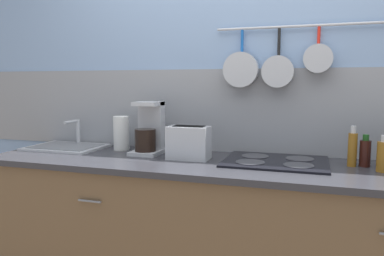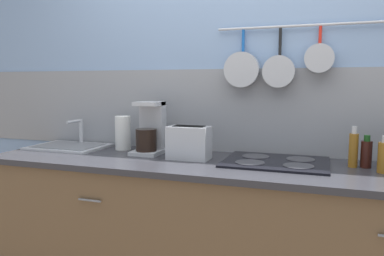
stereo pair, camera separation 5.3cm
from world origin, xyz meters
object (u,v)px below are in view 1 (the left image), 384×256
(paper_towel_roll, at_px, (121,133))
(coffee_maker, at_px, (149,132))
(toaster, at_px, (189,143))
(bottle_vinegar, at_px, (352,148))
(bottle_hot_sauce, at_px, (365,153))
(bottle_sesame_oil, at_px, (384,156))

(paper_towel_roll, distance_m, coffee_maker, 0.24)
(paper_towel_roll, distance_m, toaster, 0.56)
(coffee_maker, height_order, bottle_vinegar, coffee_maker)
(bottle_hot_sauce, bearing_deg, paper_towel_roll, 177.81)
(bottle_sesame_oil, bearing_deg, toaster, -179.95)
(bottle_hot_sauce, relative_size, bottle_sesame_oil, 0.93)
(paper_towel_roll, height_order, bottle_hot_sauce, paper_towel_roll)
(paper_towel_roll, relative_size, bottle_hot_sauce, 1.31)
(coffee_maker, relative_size, toaster, 1.27)
(paper_towel_roll, distance_m, bottle_vinegar, 1.43)
(toaster, bearing_deg, paper_towel_roll, 163.40)
(paper_towel_roll, distance_m, bottle_hot_sauce, 1.50)
(bottle_vinegar, height_order, bottle_sesame_oil, bottle_vinegar)
(toaster, xyz_separation_m, bottle_sesame_oil, (1.04, 0.00, -0.02))
(bottle_sesame_oil, bearing_deg, coffee_maker, 175.83)
(bottle_hot_sauce, bearing_deg, coffee_maker, -179.88)
(coffee_maker, relative_size, bottle_hot_sauce, 1.91)
(coffee_maker, xyz_separation_m, toaster, (0.30, -0.10, -0.04))
(bottle_sesame_oil, bearing_deg, bottle_vinegar, 147.98)
(coffee_maker, distance_m, bottle_vinegar, 1.20)
(toaster, bearing_deg, bottle_vinegar, 5.65)
(bottle_vinegar, bearing_deg, toaster, -174.35)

